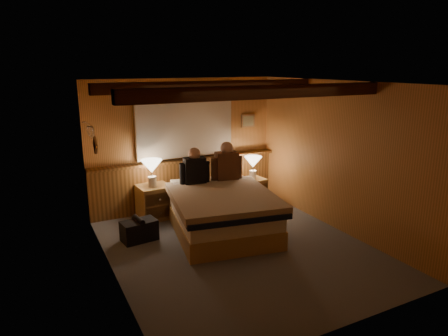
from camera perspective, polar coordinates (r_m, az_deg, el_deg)
floor at (r=6.02m, az=2.06°, el=-11.34°), size 4.20×4.20×0.00m
ceiling at (r=5.43m, az=2.30°, el=12.11°), size 4.20×4.20×0.00m
wall_back at (r=7.46m, az=-5.69°, el=3.43°), size 3.60×0.00×3.60m
wall_left at (r=5.01m, az=-16.13°, el=-2.60°), size 0.00×4.20×4.20m
wall_right at (r=6.65m, az=15.87°, el=1.57°), size 0.00×4.20×4.20m
wall_front at (r=3.99m, az=17.07°, el=-7.09°), size 3.60×0.00×3.60m
wainscot at (r=7.58m, az=-5.38°, el=-1.96°), size 3.60×0.23×0.94m
curtain_window at (r=7.34m, az=-5.55°, el=5.80°), size 2.18×0.09×1.11m
ceiling_beams at (r=5.56m, az=1.52°, el=11.25°), size 3.60×1.65×0.16m
coat_rail at (r=6.45m, az=-18.47°, el=5.22°), size 0.05×0.55×0.24m
framed_print at (r=7.97m, az=3.44°, el=6.73°), size 0.30×0.04×0.25m
bed at (r=6.43m, az=-0.39°, el=-6.21°), size 1.83×2.21×0.68m
nightstand_left at (r=7.13m, az=-9.92°, el=-4.78°), size 0.57×0.52×0.59m
nightstand_right at (r=7.72m, az=3.98°, el=-3.38°), size 0.51×0.47×0.52m
lamp_left at (r=6.90m, az=-10.30°, el=0.01°), size 0.36×0.36×0.47m
lamp_right at (r=7.56m, az=4.16°, el=0.68°), size 0.33×0.33×0.44m
person_left at (r=6.77m, az=-4.23°, el=-0.08°), size 0.52×0.25×0.64m
person_right at (r=6.98m, az=0.39°, el=0.61°), size 0.57×0.28×0.69m
duffel_bag at (r=6.34m, az=-12.03°, el=-8.68°), size 0.56×0.38×0.38m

